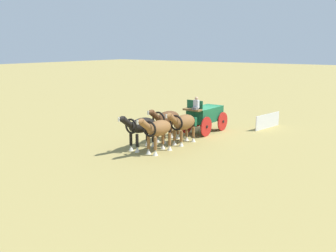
# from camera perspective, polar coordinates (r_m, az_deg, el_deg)

# --- Properties ---
(ground_plane) EXTENTS (220.00, 220.00, 0.00)m
(ground_plane) POSITION_cam_1_polar(r_m,az_deg,el_deg) (27.93, 5.53, -0.88)
(ground_plane) COLOR #9E8C4C
(show_wagon) EXTENTS (5.92, 1.81, 2.78)m
(show_wagon) POSITION_cam_1_polar(r_m,az_deg,el_deg) (27.56, 5.44, 1.60)
(show_wagon) COLOR #195B38
(show_wagon) RESTS_ON ground
(draft_horse_rear_near) EXTENTS (3.04, 1.00, 2.21)m
(draft_horse_rear_near) POSITION_cam_1_polar(r_m,az_deg,el_deg) (24.18, 2.25, 0.42)
(draft_horse_rear_near) COLOR brown
(draft_horse_rear_near) RESTS_ON ground
(draft_horse_rear_off) EXTENTS (3.24, 1.03, 2.30)m
(draft_horse_rear_off) POSITION_cam_1_polar(r_m,az_deg,el_deg) (24.91, -0.21, 0.96)
(draft_horse_rear_off) COLOR brown
(draft_horse_rear_off) RESTS_ON ground
(draft_horse_lead_near) EXTENTS (3.03, 0.96, 2.27)m
(draft_horse_lead_near) POSITION_cam_1_polar(r_m,az_deg,el_deg) (22.11, -1.56, -0.53)
(draft_horse_lead_near) COLOR brown
(draft_horse_lead_near) RESTS_ON ground
(draft_horse_lead_off) EXTENTS (3.22, 0.93, 2.27)m
(draft_horse_lead_off) POSITION_cam_1_polar(r_m,az_deg,el_deg) (22.91, -4.13, -0.09)
(draft_horse_lead_off) COLOR black
(draft_horse_lead_off) RESTS_ON ground
(sponsor_banner) EXTENTS (3.17, 0.59, 1.10)m
(sponsor_banner) POSITION_cam_1_polar(r_m,az_deg,el_deg) (29.96, 14.67, 0.73)
(sponsor_banner) COLOR silver
(sponsor_banner) RESTS_ON ground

